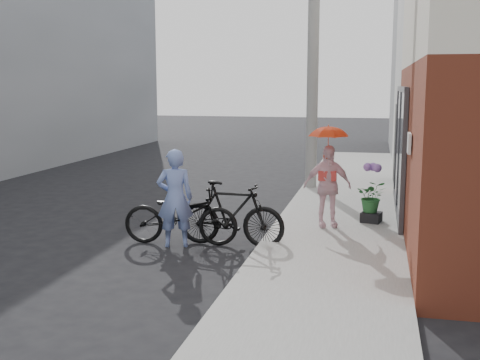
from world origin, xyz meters
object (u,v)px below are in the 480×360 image
(officer, at_px, (175,198))
(bike_right, at_px, (231,214))
(kimono_woman, at_px, (327,186))
(utility_pole, at_px, (313,50))
(bike_left, at_px, (181,215))
(planter, at_px, (371,217))

(officer, bearing_deg, bike_right, 175.64)
(officer, bearing_deg, kimono_woman, -166.50)
(utility_pole, relative_size, bike_left, 3.61)
(utility_pole, height_order, officer, utility_pole)
(bike_left, bearing_deg, bike_right, -90.59)
(utility_pole, bearing_deg, planter, -67.10)
(officer, relative_size, kimono_woman, 1.10)
(planter, bearing_deg, kimono_woman, -145.74)
(bike_right, distance_m, kimono_woman, 1.97)
(bike_left, height_order, kimono_woman, kimono_woman)
(utility_pole, xyz_separation_m, bike_left, (-1.58, -5.53, -2.99))
(bike_left, relative_size, kimono_woman, 1.31)
(bike_right, bearing_deg, utility_pole, -5.47)
(officer, distance_m, kimono_woman, 2.80)
(utility_pole, relative_size, kimono_woman, 4.73)
(utility_pole, bearing_deg, bike_right, -97.58)
(officer, xyz_separation_m, planter, (3.16, 2.04, -0.61))
(officer, height_order, bike_left, officer)
(bike_right, bearing_deg, bike_left, 97.37)
(utility_pole, distance_m, kimono_woman, 5.00)
(bike_left, height_order, planter, bike_left)
(kimono_woman, relative_size, planter, 4.24)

